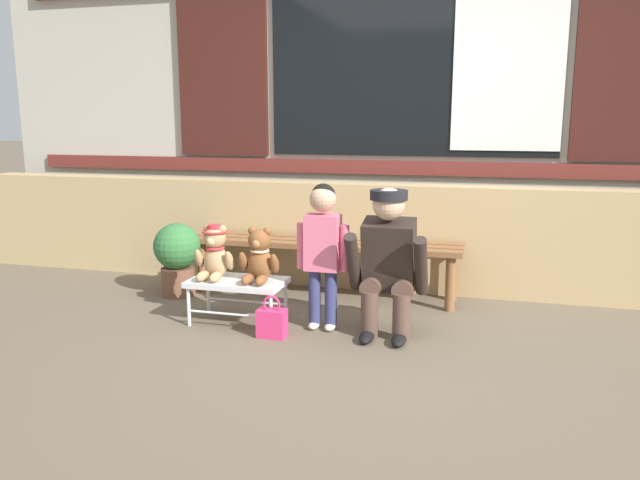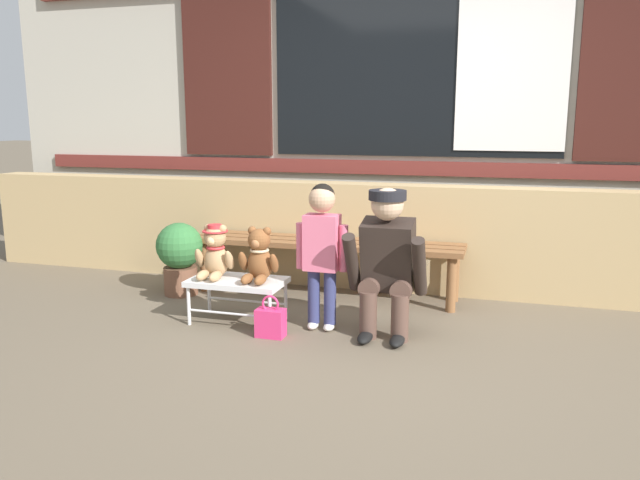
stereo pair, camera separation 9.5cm
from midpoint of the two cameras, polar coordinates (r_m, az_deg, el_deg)
ground_plane at (r=3.77m, az=4.61°, el=-10.07°), size 60.00×60.00×0.00m
brick_low_wall at (r=5.01m, az=8.12°, el=0.22°), size 7.65×0.25×0.85m
shop_facade at (r=5.46m, az=9.44°, el=16.30°), size 7.81×0.26×3.74m
wooden_bench_long at (r=4.78m, az=1.13°, el=-0.83°), size 2.10×0.40×0.44m
small_display_bench at (r=4.21m, az=-6.97°, el=-4.04°), size 0.64×0.36×0.30m
teddy_bear_with_hat at (r=4.23m, az=-9.02°, el=-1.15°), size 0.28×0.27×0.36m
teddy_bear_plain at (r=4.10m, az=-4.98°, el=-1.55°), size 0.28×0.26×0.36m
child_standing at (r=3.97m, az=0.87°, el=-0.05°), size 0.35×0.18×0.96m
adult_crouching at (r=3.90m, az=7.06°, el=-2.02°), size 0.50×0.49×0.95m
handbag_on_ground at (r=3.96m, az=-3.88°, el=-7.54°), size 0.18×0.11×0.27m
potted_plant at (r=4.94m, az=-12.25°, el=-1.29°), size 0.36×0.36×0.57m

